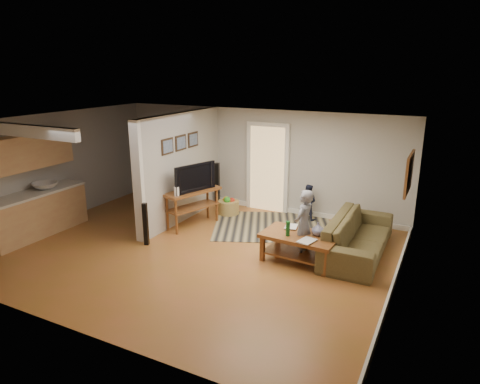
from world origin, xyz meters
name	(u,v)px	position (x,y,z in m)	size (l,w,h in m)	color
ground	(194,250)	(0.00, 0.00, 0.00)	(7.50, 7.50, 0.00)	olive
room_shell	(159,168)	(-1.07, 0.43, 1.46)	(7.54, 6.02, 2.52)	#BAB7B2
area_rug	(273,226)	(0.90, 1.91, 0.01)	(2.64, 1.93, 0.01)	black
sofa	(357,253)	(2.91, 1.29, 0.00)	(2.48, 0.97, 0.73)	#483A24
coffee_table	(301,240)	(2.04, 0.46, 0.42)	(1.43, 0.90, 0.81)	#612F17
tv_console	(192,194)	(-0.74, 1.13, 0.76)	(0.91, 1.42, 1.15)	#612F17
speaker_left	(146,224)	(-1.00, -0.20, 0.44)	(0.09, 0.09, 0.88)	black
speaker_right	(217,184)	(-1.00, 2.70, 0.56)	(0.11, 0.11, 1.12)	black
toy_basket	(229,207)	(-0.41, 2.22, 0.19)	(0.51, 0.51, 0.45)	olive
child	(302,259)	(2.04, 0.56, 0.00)	(0.49, 0.32, 1.36)	gray
toddler	(307,219)	(1.44, 2.70, 0.00)	(0.42, 0.33, 0.86)	#1F2541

